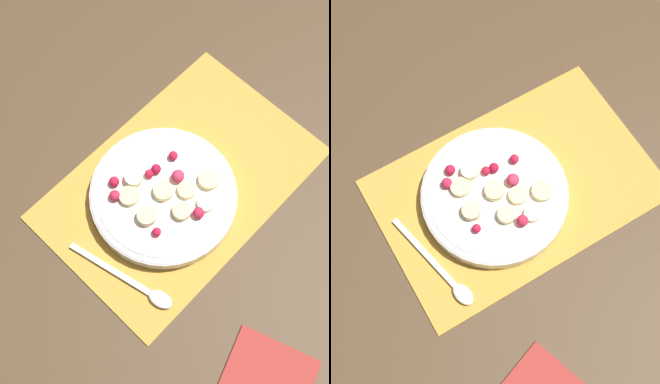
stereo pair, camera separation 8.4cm
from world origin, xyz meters
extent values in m
plane|color=#4C3823|center=(0.00, 0.00, 0.00)|extent=(3.00, 3.00, 0.00)
cube|color=gold|center=(0.00, 0.00, 0.00)|extent=(0.45, 0.29, 0.01)
cylinder|color=white|center=(0.04, 0.00, 0.02)|extent=(0.24, 0.24, 0.02)
torus|color=white|center=(0.04, 0.00, 0.03)|extent=(0.24, 0.24, 0.01)
cylinder|color=white|center=(0.04, 0.00, 0.03)|extent=(0.21, 0.21, 0.00)
cylinder|color=beige|center=(0.08, -0.03, 0.04)|extent=(0.03, 0.03, 0.01)
cylinder|color=beige|center=(0.04, 0.00, 0.04)|extent=(0.05, 0.05, 0.01)
cylinder|color=beige|center=(0.09, 0.01, 0.04)|extent=(0.04, 0.04, 0.01)
cylinder|color=#F4EAB7|center=(0.06, -0.05, 0.04)|extent=(0.03, 0.03, 0.01)
cylinder|color=beige|center=(-0.02, 0.04, 0.04)|extent=(0.04, 0.04, 0.01)
cylinder|color=beige|center=(0.05, 0.04, 0.04)|extent=(0.03, 0.03, 0.01)
cylinder|color=beige|center=(0.01, 0.03, 0.04)|extent=(0.04, 0.04, 0.01)
cylinder|color=#F4EAB7|center=(0.01, 0.06, 0.04)|extent=(0.03, 0.03, 0.01)
sphere|color=red|center=(-0.02, -0.03, 0.04)|extent=(0.02, 0.02, 0.02)
sphere|color=#D12347|center=(0.03, 0.07, 0.04)|extent=(0.02, 0.02, 0.02)
sphere|color=red|center=(0.08, -0.07, 0.04)|extent=(0.02, 0.02, 0.02)
sphere|color=#DB3356|center=(0.01, 0.00, 0.04)|extent=(0.02, 0.02, 0.02)
sphere|color=red|center=(0.10, 0.04, 0.04)|extent=(0.01, 0.01, 0.01)
sphere|color=#D12347|center=(0.10, -0.05, 0.04)|extent=(0.02, 0.02, 0.02)
sphere|color=#B21433|center=(0.02, -0.03, 0.04)|extent=(0.02, 0.02, 0.02)
sphere|color=red|center=(0.04, -0.04, 0.04)|extent=(0.01, 0.01, 0.01)
cube|color=silver|center=(0.18, 0.02, 0.01)|extent=(0.04, 0.15, 0.00)
ellipsoid|color=silver|center=(0.16, 0.11, 0.01)|extent=(0.03, 0.04, 0.01)
camera|label=1|loc=(0.27, 0.22, 0.82)|focal=50.00mm
camera|label=2|loc=(0.20, 0.27, 0.82)|focal=50.00mm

